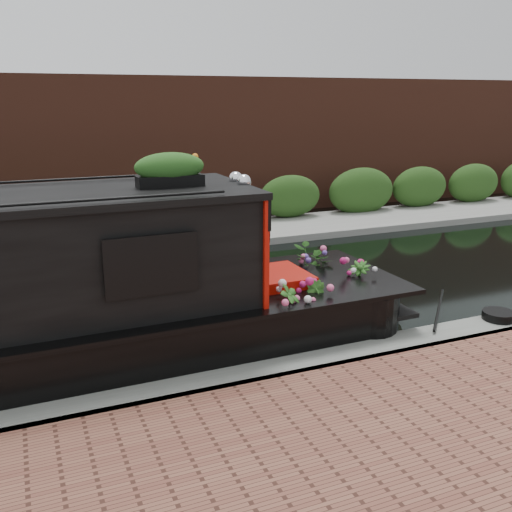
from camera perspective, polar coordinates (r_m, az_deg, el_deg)
name	(u,v)px	position (r m, az deg, el deg)	size (l,w,h in m)	color
ground	(191,300)	(10.04, -6.47, -4.41)	(80.00, 80.00, 0.00)	black
near_bank_coping	(268,385)	(7.20, 1.20, -12.76)	(40.00, 0.60, 0.50)	slate
far_bank_path	(142,245)	(13.96, -11.38, 1.10)	(40.00, 2.40, 0.34)	gray
far_hedge	(134,237)	(14.82, -12.09, 1.90)	(40.00, 1.10, 2.80)	#244617
far_brick_wall	(120,221)	(16.84, -13.46, 3.44)	(40.00, 1.00, 8.00)	#55291C
rope_fender	(387,309)	(9.35, 12.98, -5.20)	(0.33, 0.33, 0.41)	olive
coiled_mooring_rope	(498,315)	(9.19, 23.09, -5.48)	(0.47, 0.47, 0.12)	black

